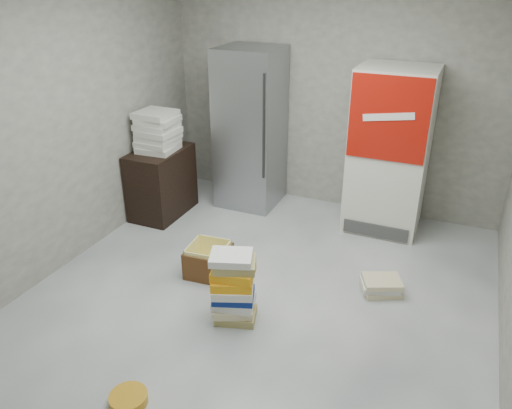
{
  "coord_description": "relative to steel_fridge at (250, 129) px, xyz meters",
  "views": [
    {
      "loc": [
        1.46,
        -3.14,
        2.71
      ],
      "look_at": [
        -0.21,
        0.7,
        0.71
      ],
      "focal_mm": 35.0,
      "sensor_mm": 36.0,
      "label": 1
    }
  ],
  "objects": [
    {
      "name": "steel_fridge",
      "position": [
        0.0,
        0.0,
        0.0
      ],
      "size": [
        0.7,
        0.72,
        1.9
      ],
      "color": "#A2A5AA",
      "rests_on": "ground"
    },
    {
      "name": "room_shell",
      "position": [
        0.9,
        -2.13,
        0.85
      ],
      "size": [
        4.04,
        5.04,
        2.82
      ],
      "color": "#A6A196",
      "rests_on": "ground"
    },
    {
      "name": "supply_box_stack",
      "position": [
        -0.82,
        -0.73,
        0.08
      ],
      "size": [
        0.44,
        0.45,
        0.45
      ],
      "color": "silver",
      "rests_on": "wood_shelf"
    },
    {
      "name": "phonebook_stack_main",
      "position": [
        0.83,
        -2.21,
        -0.64
      ],
      "size": [
        0.43,
        0.4,
        0.63
      ],
      "rotation": [
        0.0,
        0.0,
        0.27
      ],
      "color": "#9E9155",
      "rests_on": "ground"
    },
    {
      "name": "cardboard_box",
      "position": [
        0.3,
        -1.69,
        -0.82
      ],
      "size": [
        0.41,
        0.41,
        0.31
      ],
      "rotation": [
        0.0,
        0.0,
        0.08
      ],
      "color": "yellow",
      "rests_on": "ground"
    },
    {
      "name": "coke_cooler",
      "position": [
        1.65,
        -0.01,
        -0.05
      ],
      "size": [
        0.8,
        0.73,
        1.8
      ],
      "color": "silver",
      "rests_on": "ground"
    },
    {
      "name": "phonebook_stack_side",
      "position": [
        1.9,
        -1.34,
        -0.87
      ],
      "size": [
        0.43,
        0.4,
        0.15
      ],
      "rotation": [
        0.0,
        0.0,
        0.34
      ],
      "color": "beige",
      "rests_on": "ground"
    },
    {
      "name": "bucket_lid",
      "position": [
        0.56,
        -3.32,
        -0.92
      ],
      "size": [
        0.32,
        0.32,
        0.07
      ],
      "primitive_type": "cylinder",
      "rotation": [
        0.0,
        0.0,
        -0.26
      ],
      "color": "#C7881A",
      "rests_on": "ground"
    },
    {
      "name": "ground",
      "position": [
        0.9,
        -2.13,
        -0.95
      ],
      "size": [
        5.0,
        5.0,
        0.0
      ],
      "primitive_type": "plane",
      "color": "silver",
      "rests_on": "ground"
    },
    {
      "name": "wood_shelf",
      "position": [
        -0.83,
        -0.73,
        -0.55
      ],
      "size": [
        0.5,
        0.8,
        0.8
      ],
      "primitive_type": "cube",
      "color": "black",
      "rests_on": "ground"
    }
  ]
}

